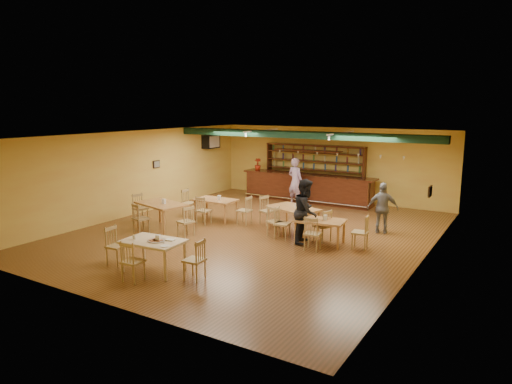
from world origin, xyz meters
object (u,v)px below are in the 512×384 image
Objects in this scene: bar_counter at (307,188)px; dining_table_d at (320,232)px; dining_table_a at (216,209)px; patron_right_a at (306,211)px; patron_bar at (295,181)px; near_table at (154,256)px; dining_table_c at (162,216)px; dining_table_b at (293,220)px.

dining_table_d is (2.81, -5.16, -0.22)m from bar_counter.
patron_right_a is (3.80, -0.86, 0.56)m from dining_table_a.
dining_table_d is at bearing -81.40° from patron_right_a.
bar_counter reaches higher than dining_table_d.
dining_table_a is 3.94m from patron_right_a.
patron_right_a is (2.43, -5.30, 0.36)m from bar_counter.
patron_bar is at bearing 117.39° from dining_table_d.
dining_table_a is at bearing 84.61° from patron_bar.
patron_right_a is (2.06, 3.99, 0.54)m from near_table.
patron_right_a reaches higher than dining_table_d.
dining_table_c is at bearing 125.76° from near_table.
near_table is at bearing -36.12° from dining_table_c.
patron_bar is at bearing 89.22° from near_table.
near_table is 4.52m from patron_right_a.
dining_table_c is 4.71m from patron_right_a.
near_table is at bearing 141.31° from patron_right_a.
dining_table_c is at bearing -174.13° from dining_table_d.
dining_table_a is at bearing 105.58° from near_table.
patron_right_a reaches higher than dining_table_b.
near_table is 0.77× the size of patron_right_a.
dining_table_b is 4.95m from near_table.
dining_table_b is 1.25m from patron_right_a.
dining_table_a is 5.16m from near_table.
dining_table_a is at bearing -161.35° from dining_table_b.
patron_bar reaches higher than near_table.
patron_bar is (2.01, 5.45, 0.52)m from dining_table_c.
patron_bar is at bearing 135.54° from dining_table_b.
bar_counter reaches higher than dining_table_b.
dining_table_d is 4.79m from near_table.
bar_counter is 3.06× the size of patron_right_a.
dining_table_b is 4.11m from patron_bar.
patron_bar reaches higher than patron_right_a.
dining_table_c is at bearing 83.27° from patron_bar.
dining_table_c is (-3.78, -1.78, 0.02)m from dining_table_b.
dining_table_d is 0.74× the size of patron_bar.
dining_table_c is 1.17× the size of near_table.
near_table is (2.52, -3.01, -0.04)m from dining_table_c.
near_table is (-2.44, -4.13, 0.03)m from dining_table_d.
bar_counter reaches higher than dining_table_a.
dining_table_c reaches higher than dining_table_a.
dining_table_b is 4.18m from dining_table_c.
near_table is at bearing -127.40° from dining_table_d.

